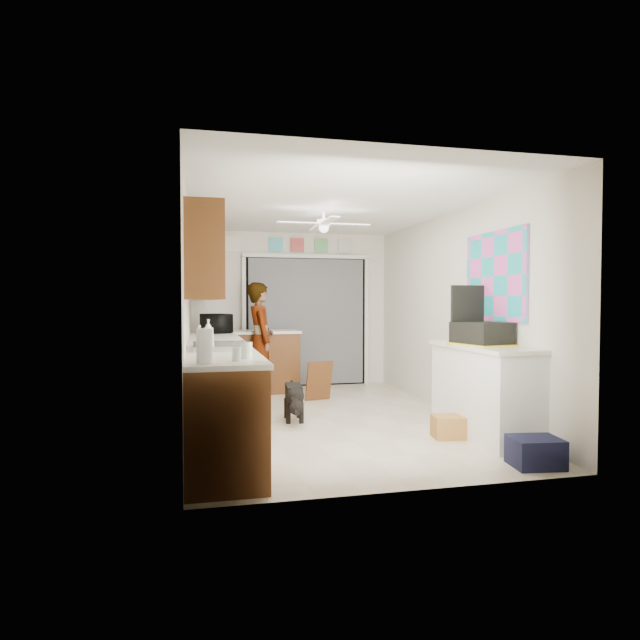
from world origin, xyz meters
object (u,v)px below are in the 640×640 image
cardboard_box (451,427)px  dog (294,400)px  man (260,340)px  navy_crate (535,452)px  paper_towel_roll (205,346)px  suitcase (481,334)px  soap_bottle (208,334)px  microwave (217,323)px

cardboard_box → dog: size_ratio=0.60×
cardboard_box → man: 3.25m
cardboard_box → dog: 1.81m
cardboard_box → navy_crate: 1.06m
cardboard_box → paper_towel_roll: bearing=-156.2°
paper_towel_roll → navy_crate: 2.86m
man → paper_towel_roll: bearing=163.0°
paper_towel_roll → cardboard_box: 2.84m
suitcase → navy_crate: (-0.07, -1.01, -0.93)m
dog → suitcase: bearing=-28.2°
paper_towel_roll → suitcase: size_ratio=0.47×
suitcase → dog: suitcase is taller
man → suitcase: bearing=-149.4°
navy_crate → cardboard_box: bearing=103.6°
soap_bottle → man: size_ratio=0.17×
soap_bottle → cardboard_box: (2.40, -0.08, -0.97)m
paper_towel_roll → man: (0.83, 3.80, -0.24)m
microwave → suitcase: bearing=-154.4°
man → cardboard_box: bearing=-153.9°
suitcase → microwave: bearing=122.9°
soap_bottle → navy_crate: size_ratio=0.70×
paper_towel_roll → dog: bearing=64.8°
paper_towel_roll → man: 3.90m
suitcase → navy_crate: bearing=-104.4°
microwave → man: size_ratio=0.29×
man → dog: man is taller
soap_bottle → cardboard_box: soap_bottle is taller
suitcase → man: bearing=114.8°
navy_crate → dog: 2.73m
soap_bottle → paper_towel_roll: 1.16m
paper_towel_roll → suitcase: (2.77, 1.06, -0.01)m
suitcase → paper_towel_roll: bearing=-169.5°
microwave → dog: size_ratio=0.81×
man → microwave: bearing=88.7°
soap_bottle → suitcase: size_ratio=0.52×
paper_towel_roll → dog: (1.04, 2.21, -0.83)m
soap_bottle → dog: 1.67m
cardboard_box → dog: dog is taller
microwave → dog: (0.82, -1.56, -0.84)m
suitcase → dog: size_ratio=0.90×
man → dog: (0.20, -1.59, -0.59)m
microwave → suitcase: (2.55, -2.70, -0.02)m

